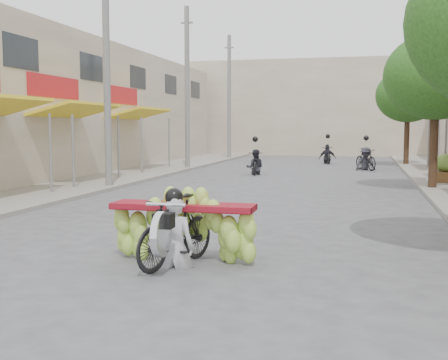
% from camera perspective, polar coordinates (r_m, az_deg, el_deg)
% --- Properties ---
extents(ground, '(120.00, 120.00, 0.00)m').
position_cam_1_polar(ground, '(6.92, -13.98, -12.82)').
color(ground, '#59595E').
rests_on(ground, ground).
extents(sidewalk_left, '(4.00, 60.00, 0.12)m').
position_cam_1_polar(sidewalk_left, '(23.21, -11.99, 0.19)').
color(sidewalk_left, gray).
rests_on(sidewalk_left, ground).
extents(far_building, '(20.00, 6.00, 7.00)m').
position_cam_1_polar(far_building, '(43.92, 9.91, 7.16)').
color(far_building, '#B9AA93').
rests_on(far_building, ground).
extents(utility_pole_mid, '(0.60, 0.24, 8.00)m').
position_cam_1_polar(utility_pole_mid, '(19.81, -11.83, 10.80)').
color(utility_pole_mid, slate).
rests_on(utility_pole_mid, ground).
extents(utility_pole_far, '(0.60, 0.24, 8.00)m').
position_cam_1_polar(utility_pole_far, '(28.17, -3.77, 9.29)').
color(utility_pole_far, slate).
rests_on(utility_pole_far, ground).
extents(utility_pole_back, '(0.60, 0.24, 8.00)m').
position_cam_1_polar(utility_pole_back, '(36.84, 0.53, 8.40)').
color(utility_pole_back, slate).
rests_on(utility_pole_back, ground).
extents(street_tree_mid, '(3.40, 3.40, 5.25)m').
position_cam_1_polar(street_tree_mid, '(19.99, 20.74, 9.81)').
color(street_tree_mid, '#3A2719').
rests_on(street_tree_mid, ground).
extents(street_tree_far, '(3.40, 3.40, 5.25)m').
position_cam_1_polar(street_tree_far, '(31.91, 18.18, 8.14)').
color(street_tree_far, '#3A2719').
rests_on(street_tree_far, ground).
extents(banana_motorbike, '(2.31, 1.95, 2.04)m').
position_cam_1_polar(banana_motorbike, '(8.78, -4.65, -4.15)').
color(banana_motorbike, black).
rests_on(banana_motorbike, ground).
extents(pedestrian, '(1.00, 0.68, 1.89)m').
position_cam_1_polar(pedestrian, '(22.30, 20.99, 2.33)').
color(pedestrian, white).
rests_on(pedestrian, ground).
extents(bg_motorbike_a, '(0.91, 1.79, 1.95)m').
position_cam_1_polar(bg_motorbike_a, '(25.05, 3.17, 2.22)').
color(bg_motorbike_a, black).
rests_on(bg_motorbike_a, ground).
extents(bg_motorbike_b, '(1.40, 1.86, 1.95)m').
position_cam_1_polar(bg_motorbike_b, '(28.28, 14.21, 2.63)').
color(bg_motorbike_b, black).
rests_on(bg_motorbike_b, ground).
extents(bg_motorbike_c, '(1.03, 1.74, 1.95)m').
position_cam_1_polar(bg_motorbike_c, '(32.75, 10.48, 3.00)').
color(bg_motorbike_c, black).
rests_on(bg_motorbike_c, ground).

